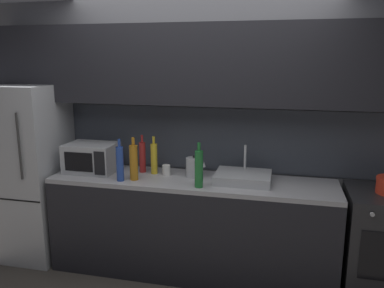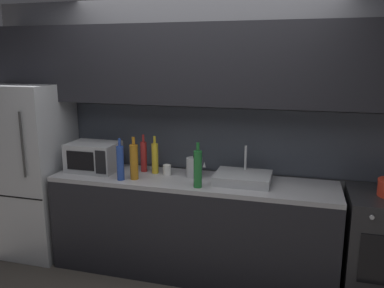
{
  "view_description": "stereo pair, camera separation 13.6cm",
  "coord_description": "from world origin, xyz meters",
  "px_view_note": "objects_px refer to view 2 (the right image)",
  "views": [
    {
      "loc": [
        0.78,
        -2.37,
        1.97
      ],
      "look_at": [
        0.01,
        0.9,
        1.22
      ],
      "focal_mm": 36.79,
      "sensor_mm": 36.0,
      "label": 1
    },
    {
      "loc": [
        0.91,
        -2.33,
        1.97
      ],
      "look_at": [
        0.01,
        0.9,
        1.22
      ],
      "focal_mm": 36.79,
      "sensor_mm": 36.0,
      "label": 2
    }
  ],
  "objects_px": {
    "oven_range": "(383,249)",
    "wine_bottle_amber": "(134,161)",
    "microwave": "(94,157)",
    "refrigerator": "(33,170)",
    "mug_white": "(167,170)",
    "kettle": "(194,167)",
    "wine_bottle_red": "(144,156)",
    "wine_bottle_yellow": "(155,158)",
    "wine_bottle_green": "(198,169)",
    "wine_bottle_blue": "(120,162)"
  },
  "relations": [
    {
      "from": "oven_range",
      "to": "wine_bottle_blue",
      "type": "xyz_separation_m",
      "value": [
        -2.21,
        -0.19,
        0.61
      ]
    },
    {
      "from": "wine_bottle_amber",
      "to": "wine_bottle_red",
      "type": "height_order",
      "value": "wine_bottle_amber"
    },
    {
      "from": "wine_bottle_yellow",
      "to": "mug_white",
      "type": "relative_size",
      "value": 3.73
    },
    {
      "from": "refrigerator",
      "to": "microwave",
      "type": "distance_m",
      "value": 0.7
    },
    {
      "from": "wine_bottle_yellow",
      "to": "wine_bottle_green",
      "type": "bearing_deg",
      "value": -30.66
    },
    {
      "from": "kettle",
      "to": "wine_bottle_amber",
      "type": "relative_size",
      "value": 0.52
    },
    {
      "from": "oven_range",
      "to": "microwave",
      "type": "bearing_deg",
      "value": 179.57
    },
    {
      "from": "wine_bottle_green",
      "to": "wine_bottle_yellow",
      "type": "height_order",
      "value": "wine_bottle_green"
    },
    {
      "from": "wine_bottle_green",
      "to": "kettle",
      "type": "bearing_deg",
      "value": 110.81
    },
    {
      "from": "refrigerator",
      "to": "wine_bottle_amber",
      "type": "bearing_deg",
      "value": -6.58
    },
    {
      "from": "oven_range",
      "to": "wine_bottle_amber",
      "type": "height_order",
      "value": "wine_bottle_amber"
    },
    {
      "from": "microwave",
      "to": "wine_bottle_yellow",
      "type": "distance_m",
      "value": 0.6
    },
    {
      "from": "wine_bottle_amber",
      "to": "wine_bottle_yellow",
      "type": "distance_m",
      "value": 0.25
    },
    {
      "from": "wine_bottle_green",
      "to": "wine_bottle_blue",
      "type": "bearing_deg",
      "value": 179.06
    },
    {
      "from": "microwave",
      "to": "wine_bottle_green",
      "type": "height_order",
      "value": "wine_bottle_green"
    },
    {
      "from": "wine_bottle_red",
      "to": "mug_white",
      "type": "bearing_deg",
      "value": -10.72
    },
    {
      "from": "refrigerator",
      "to": "wine_bottle_amber",
      "type": "relative_size",
      "value": 4.47
    },
    {
      "from": "wine_bottle_blue",
      "to": "wine_bottle_green",
      "type": "xyz_separation_m",
      "value": [
        0.71,
        -0.01,
        0.0
      ]
    },
    {
      "from": "oven_range",
      "to": "refrigerator",
      "type": "bearing_deg",
      "value": 179.98
    },
    {
      "from": "refrigerator",
      "to": "wine_bottle_red",
      "type": "height_order",
      "value": "refrigerator"
    },
    {
      "from": "oven_range",
      "to": "wine_bottle_amber",
      "type": "distance_m",
      "value": 2.2
    },
    {
      "from": "kettle",
      "to": "wine_bottle_red",
      "type": "xyz_separation_m",
      "value": [
        -0.51,
        0.04,
        0.06
      ]
    },
    {
      "from": "wine_bottle_yellow",
      "to": "microwave",
      "type": "bearing_deg",
      "value": -173.03
    },
    {
      "from": "kettle",
      "to": "wine_bottle_red",
      "type": "bearing_deg",
      "value": 175.62
    },
    {
      "from": "wine_bottle_green",
      "to": "mug_white",
      "type": "distance_m",
      "value": 0.47
    },
    {
      "from": "wine_bottle_blue",
      "to": "wine_bottle_red",
      "type": "relative_size",
      "value": 1.06
    },
    {
      "from": "wine_bottle_blue",
      "to": "wine_bottle_amber",
      "type": "bearing_deg",
      "value": 26.3
    },
    {
      "from": "refrigerator",
      "to": "wine_bottle_yellow",
      "type": "xyz_separation_m",
      "value": [
        1.28,
        0.09,
        0.19
      ]
    },
    {
      "from": "oven_range",
      "to": "mug_white",
      "type": "height_order",
      "value": "mug_white"
    },
    {
      "from": "wine_bottle_red",
      "to": "refrigerator",
      "type": "bearing_deg",
      "value": -174.31
    },
    {
      "from": "kettle",
      "to": "wine_bottle_green",
      "type": "xyz_separation_m",
      "value": [
        0.1,
        -0.28,
        0.07
      ]
    },
    {
      "from": "refrigerator",
      "to": "kettle",
      "type": "height_order",
      "value": "refrigerator"
    },
    {
      "from": "microwave",
      "to": "kettle",
      "type": "xyz_separation_m",
      "value": [
        0.98,
        0.06,
        -0.05
      ]
    },
    {
      "from": "microwave",
      "to": "wine_bottle_yellow",
      "type": "xyz_separation_m",
      "value": [
        0.6,
        0.07,
        0.01
      ]
    },
    {
      "from": "oven_range",
      "to": "microwave",
      "type": "distance_m",
      "value": 2.66
    },
    {
      "from": "oven_range",
      "to": "wine_bottle_yellow",
      "type": "distance_m",
      "value": 2.08
    },
    {
      "from": "wine_bottle_blue",
      "to": "wine_bottle_yellow",
      "type": "xyz_separation_m",
      "value": [
        0.22,
        0.28,
        -0.01
      ]
    },
    {
      "from": "refrigerator",
      "to": "wine_bottle_red",
      "type": "bearing_deg",
      "value": 5.69
    },
    {
      "from": "wine_bottle_yellow",
      "to": "wine_bottle_blue",
      "type": "bearing_deg",
      "value": -128.04
    },
    {
      "from": "oven_range",
      "to": "wine_bottle_yellow",
      "type": "xyz_separation_m",
      "value": [
        -1.99,
        0.09,
        0.6
      ]
    },
    {
      "from": "kettle",
      "to": "refrigerator",
      "type": "bearing_deg",
      "value": -177.38
    },
    {
      "from": "kettle",
      "to": "wine_bottle_amber",
      "type": "distance_m",
      "value": 0.54
    },
    {
      "from": "kettle",
      "to": "wine_bottle_red",
      "type": "relative_size",
      "value": 0.56
    },
    {
      "from": "kettle",
      "to": "mug_white",
      "type": "height_order",
      "value": "kettle"
    },
    {
      "from": "wine_bottle_green",
      "to": "wine_bottle_amber",
      "type": "height_order",
      "value": "wine_bottle_amber"
    },
    {
      "from": "wine_bottle_amber",
      "to": "wine_bottle_blue",
      "type": "bearing_deg",
      "value": -153.7
    },
    {
      "from": "microwave",
      "to": "mug_white",
      "type": "xyz_separation_m",
      "value": [
        0.72,
        0.05,
        -0.09
      ]
    },
    {
      "from": "kettle",
      "to": "mug_white",
      "type": "xyz_separation_m",
      "value": [
        -0.26,
        -0.01,
        -0.04
      ]
    },
    {
      "from": "microwave",
      "to": "wine_bottle_yellow",
      "type": "height_order",
      "value": "wine_bottle_yellow"
    },
    {
      "from": "microwave",
      "to": "wine_bottle_green",
      "type": "distance_m",
      "value": 1.11
    }
  ]
}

